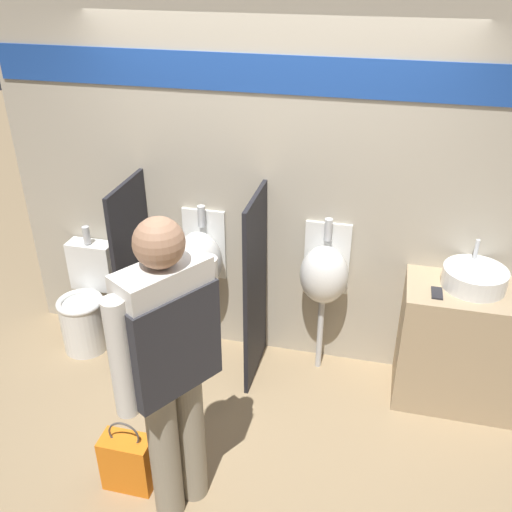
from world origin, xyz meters
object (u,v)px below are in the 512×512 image
Objects in this scene: urinal_near_counter at (200,259)px; urinal_far at (324,274)px; shopping_bag at (128,461)px; cell_phone at (437,293)px; toilet at (86,306)px; person_in_vest at (170,357)px; sink_basin at (474,278)px.

urinal_near_counter is 0.92m from urinal_far.
urinal_near_counter is 2.42× the size of shopping_bag.
toilet is (-2.60, 0.07, -0.56)m from cell_phone.
person_in_vest is at bearing -113.12° from urinal_far.
shopping_bag is (0.91, -1.23, -0.16)m from toilet.
person_in_vest is at bearing -76.96° from urinal_near_counter.
urinal_far is at bearing 175.96° from sink_basin.
urinal_far is at bearing 55.53° from shopping_bag.
cell_phone is (-0.23, -0.15, -0.06)m from sink_basin.
person_in_vest is 0.94m from shopping_bag.
urinal_near_counter is at bearing 89.29° from shopping_bag.
toilet is at bearing 126.51° from shopping_bag.
shopping_bag is at bearing 116.50° from person_in_vest.
shopping_bag is at bearing -145.89° from sink_basin.
shopping_bag is at bearing -90.71° from urinal_near_counter.
urinal_far is at bearing 163.61° from cell_phone.
person_in_vest is at bearing -139.81° from sink_basin.
person_in_vest reaches higher than toilet.
person_in_vest reaches higher than cell_phone.
urinal_near_counter reaches higher than toilet.
urinal_near_counter is (-1.91, 0.07, -0.15)m from sink_basin.
toilet is 0.53× the size of person_in_vest.
urinal_far reaches higher than cell_phone.
sink_basin is at bearing -17.92° from person_in_vest.
sink_basin is 1.91m from urinal_near_counter.
person_in_vest reaches higher than shopping_bag.
cell_phone is 1.69m from urinal_near_counter.
urinal_near_counter is (-1.67, 0.22, -0.09)m from cell_phone.
sink_basin reaches higher than toilet.
person_in_vest is at bearing -138.74° from cell_phone.
toilet reaches higher than cell_phone.
toilet is at bearing 178.35° from cell_phone.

